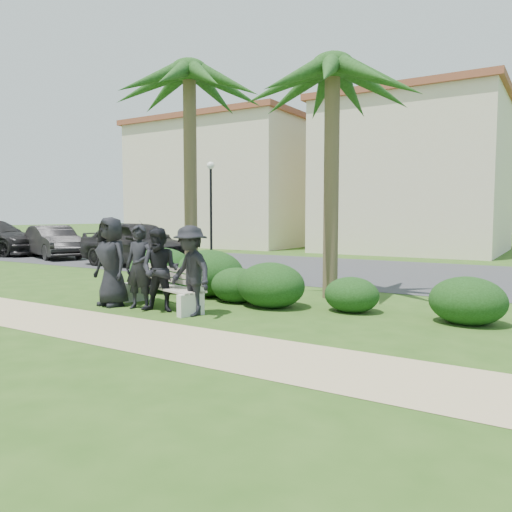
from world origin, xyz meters
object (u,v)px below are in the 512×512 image
object	(u,v)px
man_c	(160,270)
man_d	(191,271)
street_lamp	(211,190)
car_b	(53,242)
man_b	(140,267)
palm_left	(189,74)
car_a	(138,243)
park_bench	(163,290)
palm_right	(333,69)
man_a	(111,262)

from	to	relation	value
man_c	man_d	distance (m)	0.69
street_lamp	car_b	size ratio (longest dim) A/B	1.06
man_b	palm_left	bearing A→B (deg)	99.16
man_c	car_a	bearing A→B (deg)	117.92
park_bench	man_b	xyz separation A→B (m)	(-0.29, -0.31, 0.45)
man_b	palm_left	distance (m)	5.34
park_bench	car_a	size ratio (longest dim) A/B	0.49
street_lamp	car_a	bearing A→B (deg)	-74.42
man_b	car_a	size ratio (longest dim) A/B	0.34
palm_right	man_d	bearing A→B (deg)	-113.13
palm_right	car_a	bearing A→B (deg)	162.65
man_d	palm_right	size ratio (longest dim) A/B	0.28
street_lamp	man_b	size ratio (longest dim) A/B	2.70
street_lamp	man_c	size ratio (longest dim) A/B	2.79
man_d	palm_right	bearing A→B (deg)	82.95
palm_left	car_b	xyz separation A→B (m)	(-10.12, 3.44, -4.50)
man_a	car_a	xyz separation A→B (m)	(-5.06, 5.73, -0.07)
man_d	car_a	xyz separation A→B (m)	(-6.96, 5.66, 0.00)
palm_right	man_c	bearing A→B (deg)	-122.81
street_lamp	man_d	distance (m)	15.30
car_a	car_b	bearing A→B (deg)	88.46
man_a	man_b	world-z (taller)	man_a
park_bench	man_c	size ratio (longest dim) A/B	1.48
car_b	car_a	bearing A→B (deg)	-77.31
street_lamp	car_a	world-z (taller)	street_lamp
man_b	car_a	xyz separation A→B (m)	(-5.74, 5.67, 0.01)
man_d	palm_left	world-z (taller)	palm_left
man_a	palm_right	size ratio (longest dim) A/B	0.30
street_lamp	car_b	xyz separation A→B (m)	(-3.61, -6.02, -2.27)
man_a	man_c	xyz separation A→B (m)	(1.22, 0.04, -0.10)
palm_left	palm_right	world-z (taller)	palm_left
street_lamp	palm_left	world-z (taller)	palm_left
park_bench	palm_right	bearing A→B (deg)	68.18
palm_right	park_bench	bearing A→B (deg)	-128.97
street_lamp	car_b	bearing A→B (deg)	-120.99
man_d	car_a	distance (m)	8.97
man_b	man_d	world-z (taller)	same
car_a	man_b	bearing A→B (deg)	-129.53
street_lamp	palm_right	size ratio (longest dim) A/B	0.75
street_lamp	man_a	world-z (taller)	street_lamp
park_bench	palm_left	world-z (taller)	palm_left
park_bench	street_lamp	bearing A→B (deg)	140.44
man_b	palm_right	size ratio (longest dim) A/B	0.28
man_a	man_c	world-z (taller)	man_a
park_bench	palm_left	distance (m)	5.64
car_b	man_b	bearing A→B (deg)	-100.03
man_c	man_d	xyz separation A→B (m)	(0.69, 0.03, 0.02)
park_bench	man_b	size ratio (longest dim) A/B	1.44
park_bench	palm_right	distance (m)	5.70
street_lamp	man_a	distance (m)	14.34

